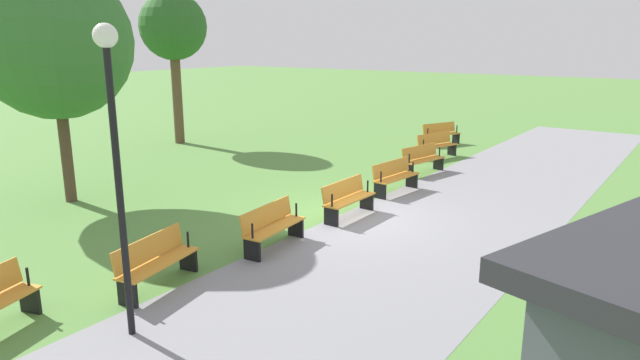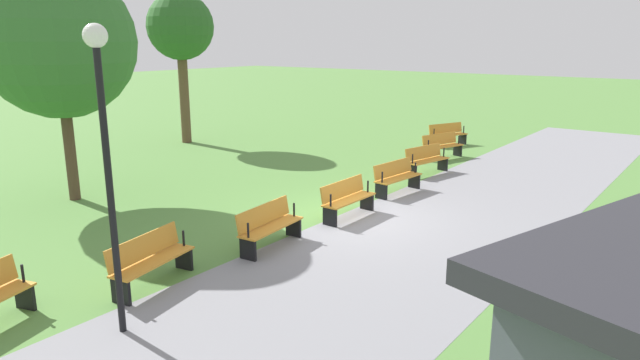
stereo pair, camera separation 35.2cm
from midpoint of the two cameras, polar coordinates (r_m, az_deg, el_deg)
ground_plane at (r=13.57m, az=3.74°, el=-3.83°), size 120.00×120.00×0.00m
path_paving at (r=12.62m, az=11.62°, el=-5.49°), size 35.77×4.70×0.01m
bench_0 at (r=23.34m, az=13.32°, el=4.59°), size 1.75×1.11×0.89m
bench_1 at (r=20.74m, az=12.82°, el=3.46°), size 1.77×0.96×0.89m
bench_2 at (r=18.18m, az=11.35°, el=2.07°), size 1.77×0.81×0.89m
bench_3 at (r=15.73m, az=8.47°, el=0.34°), size 1.75×0.64×0.89m
bench_4 at (r=13.47m, az=3.53°, el=-1.87°), size 1.71×0.47×0.89m
bench_5 at (r=11.54m, az=-4.35°, el=-4.64°), size 1.75×0.64×0.89m
bench_6 at (r=10.16m, az=-15.98°, el=-7.81°), size 1.77×0.81×0.89m
tree_0 at (r=15.85m, az=-24.62°, el=12.69°), size 3.87×3.87×6.07m
tree_1 at (r=23.82m, az=-13.66°, el=14.82°), size 2.68×2.68×6.06m
lamp_post at (r=8.01m, az=-20.04°, el=4.97°), size 0.32×0.32×4.39m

